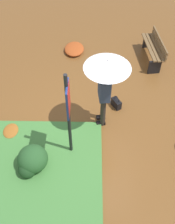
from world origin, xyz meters
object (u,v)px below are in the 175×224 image
at_px(info_sign_post, 68,109).
at_px(park_bench, 154,49).
at_px(handbag, 116,103).
at_px(person_with_umbrella, 106,77).

distance_m(info_sign_post, park_bench, 4.21).
bearing_deg(handbag, park_bench, 148.90).
xyz_separation_m(handbag, park_bench, (-1.99, 1.20, 0.28)).
height_order(person_with_umbrella, handbag, person_with_umbrella).
height_order(handbag, park_bench, park_bench).
distance_m(person_with_umbrella, handbag, 1.58).
bearing_deg(handbag, person_with_umbrella, -31.47).
bearing_deg(park_bench, info_sign_post, -34.08).
xyz_separation_m(person_with_umbrella, park_bench, (-2.57, 1.56, -1.15)).
height_order(info_sign_post, handbag, info_sign_post).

